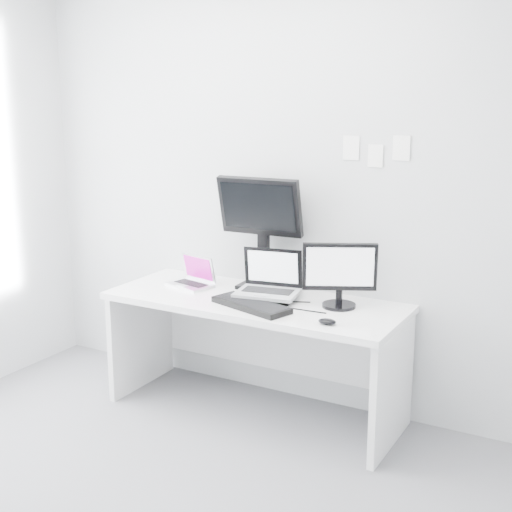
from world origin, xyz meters
The scene contains 12 objects.
back_wall centered at (0.00, 1.60, 1.35)m, with size 3.60×3.60×0.00m, color #B9BBBE.
desk centered at (0.00, 1.25, 0.36)m, with size 1.80×0.70×0.73m, color white.
macbook centered at (-0.50, 1.29, 0.83)m, with size 0.27×0.21×0.21m, color silver.
speaker centered at (-0.15, 1.53, 0.83)m, with size 0.10×0.10×0.19m, color black.
dell_laptop centered at (0.07, 1.27, 0.88)m, with size 0.36×0.28×0.30m, color #A4A7AC.
rear_monitor centered at (-0.08, 1.47, 1.09)m, with size 0.53×0.19×0.73m, color black.
samsung_monitor centered at (0.50, 1.34, 0.92)m, with size 0.42×0.19×0.39m, color black.
keyboard centered at (0.07, 1.09, 0.75)m, with size 0.50×0.18×0.03m, color black.
mouse centered at (0.57, 1.02, 0.75)m, with size 0.10×0.06×0.03m, color black.
wall_note_0 centered at (0.45, 1.59, 1.62)m, with size 0.10×0.00×0.14m, color white.
wall_note_1 centered at (0.60, 1.59, 1.58)m, with size 0.09×0.00×0.13m, color white.
wall_note_2 centered at (0.75, 1.59, 1.63)m, with size 0.10×0.00×0.14m, color white.
Camera 1 is at (1.97, -2.27, 1.94)m, focal length 49.40 mm.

